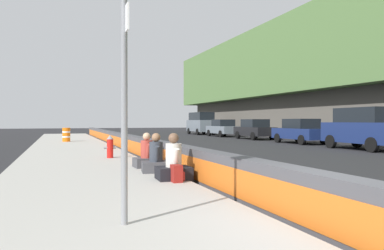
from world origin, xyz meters
The scene contains 14 objects.
ground_plane centered at (0.00, 0.00, 0.00)m, with size 160.00×160.00×0.00m, color #232326.
jersey_barrier centered at (0.00, 0.00, 0.42)m, with size 76.00×0.45×0.85m.
route_sign_post centered at (1.06, 2.54, 2.21)m, with size 0.44×0.09×3.60m.
fire_hydrant centered at (10.47, 1.52, 0.59)m, with size 0.26×0.46×0.88m.
seated_person_foreground centered at (4.61, 0.75, 0.49)m, with size 0.72×0.83×1.13m.
seated_person_middle centered at (6.01, 0.84, 0.48)m, with size 0.77×0.87×1.08m.
seated_person_rear centered at (7.17, 0.84, 0.47)m, with size 0.68×0.79×1.06m.
backpack centered at (4.19, 0.80, 0.33)m, with size 0.32×0.28×0.40m.
construction_barrel centered at (22.99, 2.87, 0.62)m, with size 0.54×0.54×0.95m.
parked_car_third centered at (11.73, -12.19, 1.18)m, with size 4.86×2.19×2.28m.
parked_car_fourth centered at (17.60, -12.34, 0.86)m, with size 4.53×2.00×1.71m.
parked_car_midline centered at (23.94, -12.33, 0.86)m, with size 4.54×2.02×1.71m.
parked_car_far centered at (30.01, -12.14, 0.86)m, with size 4.51×1.98×1.71m.
parked_car_farther centered at (36.34, -12.25, 1.35)m, with size 5.16×2.24×2.56m.
Camera 1 is at (-4.04, 3.39, 1.56)m, focal length 34.86 mm.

